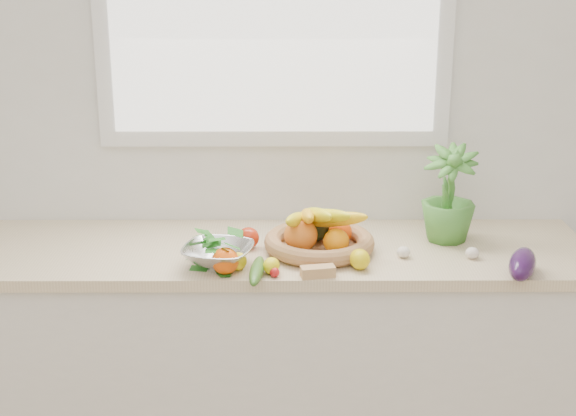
{
  "coord_description": "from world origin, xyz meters",
  "views": [
    {
      "loc": [
        0.04,
        -0.71,
        1.89
      ],
      "look_at": [
        0.05,
        1.93,
        1.05
      ],
      "focal_mm": 50.0,
      "sensor_mm": 36.0,
      "label": 1
    }
  ],
  "objects_px": {
    "cucumber": "(257,271)",
    "fruit_basket": "(318,236)",
    "apple": "(248,238)",
    "eggplant": "(522,264)",
    "potted_herb": "(449,194)",
    "colander_with_spinach": "(218,250)"
  },
  "relations": [
    {
      "from": "fruit_basket",
      "to": "colander_with_spinach",
      "type": "xyz_separation_m",
      "value": [
        -0.34,
        -0.15,
        0.01
      ]
    },
    {
      "from": "potted_herb",
      "to": "fruit_basket",
      "type": "distance_m",
      "value": 0.49
    },
    {
      "from": "colander_with_spinach",
      "to": "cucumber",
      "type": "bearing_deg",
      "value": -34.27
    },
    {
      "from": "apple",
      "to": "cucumber",
      "type": "relative_size",
      "value": 0.32
    },
    {
      "from": "eggplant",
      "to": "cucumber",
      "type": "xyz_separation_m",
      "value": [
        -0.85,
        0.0,
        -0.02
      ]
    },
    {
      "from": "apple",
      "to": "fruit_basket",
      "type": "relative_size",
      "value": 0.15
    },
    {
      "from": "cucumber",
      "to": "colander_with_spinach",
      "type": "relative_size",
      "value": 0.86
    },
    {
      "from": "eggplant",
      "to": "colander_with_spinach",
      "type": "height_order",
      "value": "colander_with_spinach"
    },
    {
      "from": "eggplant",
      "to": "fruit_basket",
      "type": "relative_size",
      "value": 0.44
    },
    {
      "from": "eggplant",
      "to": "potted_herb",
      "type": "xyz_separation_m",
      "value": [
        -0.18,
        0.35,
        0.13
      ]
    },
    {
      "from": "cucumber",
      "to": "apple",
      "type": "bearing_deg",
      "value": 98.23
    },
    {
      "from": "potted_herb",
      "to": "colander_with_spinach",
      "type": "height_order",
      "value": "potted_herb"
    },
    {
      "from": "potted_herb",
      "to": "fruit_basket",
      "type": "bearing_deg",
      "value": -166.77
    },
    {
      "from": "cucumber",
      "to": "fruit_basket",
      "type": "distance_m",
      "value": 0.31
    },
    {
      "from": "fruit_basket",
      "to": "eggplant",
      "type": "bearing_deg",
      "value": -20.08
    },
    {
      "from": "apple",
      "to": "eggplant",
      "type": "height_order",
      "value": "eggplant"
    },
    {
      "from": "potted_herb",
      "to": "fruit_basket",
      "type": "relative_size",
      "value": 0.7
    },
    {
      "from": "apple",
      "to": "eggplant",
      "type": "distance_m",
      "value": 0.93
    },
    {
      "from": "fruit_basket",
      "to": "colander_with_spinach",
      "type": "height_order",
      "value": "fruit_basket"
    },
    {
      "from": "cucumber",
      "to": "fruit_basket",
      "type": "bearing_deg",
      "value": 48.66
    },
    {
      "from": "potted_herb",
      "to": "eggplant",
      "type": "bearing_deg",
      "value": -62.87
    },
    {
      "from": "fruit_basket",
      "to": "cucumber",
      "type": "bearing_deg",
      "value": -131.34
    }
  ]
}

